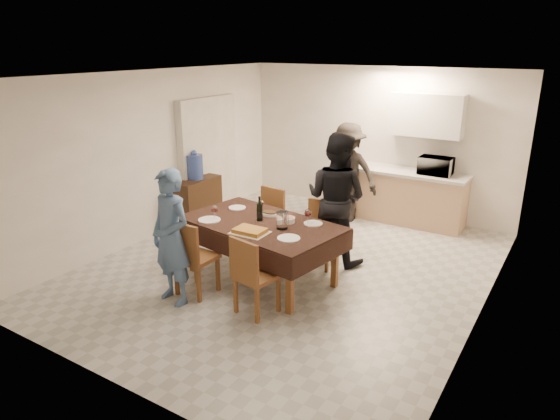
# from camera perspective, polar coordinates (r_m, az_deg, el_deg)

# --- Properties ---
(floor) EXTENTS (5.00, 6.00, 0.02)m
(floor) POSITION_cam_1_polar(r_m,az_deg,el_deg) (7.00, 1.21, -6.56)
(floor) COLOR #B7B7B2
(floor) RESTS_ON ground
(ceiling) EXTENTS (5.00, 6.00, 0.02)m
(ceiling) POSITION_cam_1_polar(r_m,az_deg,el_deg) (6.35, 1.37, 15.19)
(ceiling) COLOR white
(ceiling) RESTS_ON wall_back
(wall_back) EXTENTS (5.00, 0.02, 2.60)m
(wall_back) POSITION_cam_1_polar(r_m,az_deg,el_deg) (9.20, 11.00, 7.75)
(wall_back) COLOR white
(wall_back) RESTS_ON floor
(wall_front) EXTENTS (5.00, 0.02, 2.60)m
(wall_front) POSITION_cam_1_polar(r_m,az_deg,el_deg) (4.40, -19.29, -4.92)
(wall_front) COLOR white
(wall_front) RESTS_ON floor
(wall_left) EXTENTS (0.02, 6.00, 2.60)m
(wall_left) POSITION_cam_1_polar(r_m,az_deg,el_deg) (8.09, -14.18, 6.07)
(wall_left) COLOR white
(wall_left) RESTS_ON floor
(wall_right) EXTENTS (0.02, 6.00, 2.60)m
(wall_right) POSITION_cam_1_polar(r_m,az_deg,el_deg) (5.75, 23.20, 0.09)
(wall_right) COLOR white
(wall_right) RESTS_ON floor
(stub_partition) EXTENTS (0.15, 1.40, 2.10)m
(stub_partition) POSITION_cam_1_polar(r_m,az_deg,el_deg) (8.94, -8.19, 5.96)
(stub_partition) COLOR silver
(stub_partition) RESTS_ON floor
(kitchen_base_cabinet) EXTENTS (2.20, 0.60, 0.86)m
(kitchen_base_cabinet) POSITION_cam_1_polar(r_m,az_deg,el_deg) (8.92, 13.48, 1.47)
(kitchen_base_cabinet) COLOR tan
(kitchen_base_cabinet) RESTS_ON floor
(kitchen_worktop) EXTENTS (2.24, 0.64, 0.05)m
(kitchen_worktop) POSITION_cam_1_polar(r_m,az_deg,el_deg) (8.80, 13.70, 4.31)
(kitchen_worktop) COLOR #B9B8B4
(kitchen_worktop) RESTS_ON kitchen_base_cabinet
(upper_cabinet) EXTENTS (1.20, 0.34, 0.70)m
(upper_cabinet) POSITION_cam_1_polar(r_m,az_deg,el_deg) (8.67, 16.39, 10.38)
(upper_cabinet) COLOR silver
(upper_cabinet) RESTS_ON wall_back
(dining_table) EXTENTS (2.19, 1.49, 0.79)m
(dining_table) POSITION_cam_1_polar(r_m,az_deg,el_deg) (6.41, -2.21, -1.71)
(dining_table) COLOR black
(dining_table) RESTS_ON floor
(chair_near_left) EXTENTS (0.45, 0.45, 0.53)m
(chair_near_left) POSITION_cam_1_polar(r_m,az_deg,el_deg) (6.11, -10.17, -4.63)
(chair_near_left) COLOR brown
(chair_near_left) RESTS_ON floor
(chair_near_right) EXTENTS (0.50, 0.51, 0.51)m
(chair_near_right) POSITION_cam_1_polar(r_m,az_deg,el_deg) (5.60, -3.21, -6.77)
(chair_near_right) COLOR brown
(chair_near_right) RESTS_ON floor
(chair_far_left) EXTENTS (0.48, 0.48, 0.52)m
(chair_far_left) POSITION_cam_1_polar(r_m,az_deg,el_deg) (7.21, -2.21, -0.79)
(chair_far_left) COLOR brown
(chair_far_left) RESTS_ON floor
(chair_far_right) EXTENTS (0.50, 0.50, 0.49)m
(chair_far_right) POSITION_cam_1_polar(r_m,az_deg,el_deg) (6.79, 4.11, -2.31)
(chair_far_right) COLOR brown
(chair_far_right) RESTS_ON floor
(console) EXTENTS (0.43, 0.87, 0.80)m
(console) POSITION_cam_1_polar(r_m,az_deg,el_deg) (8.64, -9.50, 0.98)
(console) COLOR #301E10
(console) RESTS_ON floor
(water_jug) EXTENTS (0.27, 0.27, 0.41)m
(water_jug) POSITION_cam_1_polar(r_m,az_deg,el_deg) (8.48, -9.71, 4.88)
(water_jug) COLOR #3B56AD
(water_jug) RESTS_ON console
(wine_bottle) EXTENTS (0.08, 0.08, 0.33)m
(wine_bottle) POSITION_cam_1_polar(r_m,az_deg,el_deg) (6.40, -2.35, 0.17)
(wine_bottle) COLOR black
(wine_bottle) RESTS_ON dining_table
(water_pitcher) EXTENTS (0.14, 0.14, 0.22)m
(water_pitcher) POSITION_cam_1_polar(r_m,az_deg,el_deg) (6.14, 0.22, -1.18)
(water_pitcher) COLOR white
(water_pitcher) RESTS_ON dining_table
(savoury_tart) EXTENTS (0.44, 0.34, 0.05)m
(savoury_tart) POSITION_cam_1_polar(r_m,az_deg,el_deg) (6.04, -3.46, -2.38)
(savoury_tart) COLOR gold
(savoury_tart) RESTS_ON dining_table
(salad_bowl) EXTENTS (0.18, 0.18, 0.07)m
(salad_bowl) POSITION_cam_1_polar(r_m,az_deg,el_deg) (6.37, 0.93, -1.14)
(salad_bowl) COLOR white
(salad_bowl) RESTS_ON dining_table
(mushroom_dish) EXTENTS (0.20, 0.20, 0.04)m
(mushroom_dish) POSITION_cam_1_polar(r_m,az_deg,el_deg) (6.63, -1.21, -0.48)
(mushroom_dish) COLOR white
(mushroom_dish) RESTS_ON dining_table
(wine_glass_a) EXTENTS (0.09, 0.09, 0.20)m
(wine_glass_a) POSITION_cam_1_polar(r_m,az_deg,el_deg) (6.49, -7.49, -0.32)
(wine_glass_a) COLOR white
(wine_glass_a) RESTS_ON dining_table
(wine_glass_b) EXTENTS (0.09, 0.09, 0.21)m
(wine_glass_b) POSITION_cam_1_polar(r_m,az_deg,el_deg) (6.29, 3.21, -0.76)
(wine_glass_b) COLOR white
(wine_glass_b) RESTS_ON dining_table
(wine_glass_c) EXTENTS (0.09, 0.09, 0.19)m
(wine_glass_c) POSITION_cam_1_polar(r_m,az_deg,el_deg) (6.70, -2.20, 0.41)
(wine_glass_c) COLOR white
(wine_glass_c) RESTS_ON dining_table
(plate_near_left) EXTENTS (0.29, 0.29, 0.02)m
(plate_near_left) POSITION_cam_1_polar(r_m,az_deg,el_deg) (6.51, -8.08, -1.13)
(plate_near_left) COLOR white
(plate_near_left) RESTS_ON dining_table
(plate_near_right) EXTENTS (0.27, 0.27, 0.02)m
(plate_near_right) POSITION_cam_1_polar(r_m,az_deg,el_deg) (5.85, 1.00, -3.25)
(plate_near_right) COLOR white
(plate_near_right) RESTS_ON dining_table
(plate_far_left) EXTENTS (0.24, 0.24, 0.01)m
(plate_far_left) POSITION_cam_1_polar(r_m,az_deg,el_deg) (6.95, -4.92, 0.26)
(plate_far_left) COLOR white
(plate_far_left) RESTS_ON dining_table
(plate_far_right) EXTENTS (0.24, 0.24, 0.01)m
(plate_far_right) POSITION_cam_1_polar(r_m,az_deg,el_deg) (6.34, 3.81, -1.55)
(plate_far_right) COLOR white
(plate_far_right) RESTS_ON dining_table
(microwave) EXTENTS (0.53, 0.36, 0.29)m
(microwave) POSITION_cam_1_polar(r_m,az_deg,el_deg) (8.61, 17.39, 4.84)
(microwave) COLOR silver
(microwave) RESTS_ON kitchen_worktop
(person_near) EXTENTS (0.66, 0.49, 1.64)m
(person_near) POSITION_cam_1_polar(r_m,az_deg,el_deg) (5.96, -12.33, -3.09)
(person_near) COLOR #496894
(person_near) RESTS_ON floor
(person_far) EXTENTS (0.92, 0.73, 1.85)m
(person_far) POSITION_cam_1_polar(r_m,az_deg,el_deg) (6.96, 6.41, 1.30)
(person_far) COLOR black
(person_far) RESTS_ON floor
(person_kitchen) EXTENTS (1.10, 0.63, 1.71)m
(person_kitchen) POSITION_cam_1_polar(r_m,az_deg,el_deg) (8.68, 7.71, 4.26)
(person_kitchen) COLOR black
(person_kitchen) RESTS_ON floor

